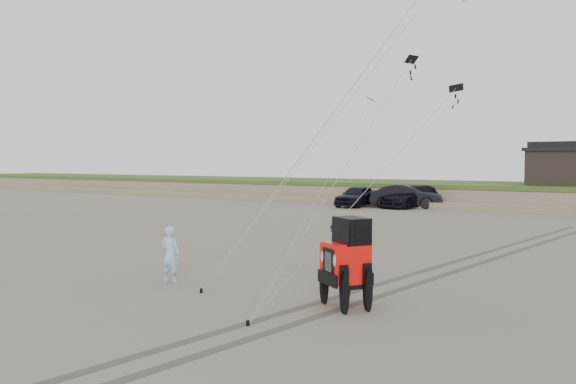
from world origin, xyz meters
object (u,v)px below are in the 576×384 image
Objects in this scene: jeep at (345,272)px; man at (170,254)px; cabin at (573,165)px; truck_b at (406,196)px; truck_a at (357,196)px; truck_c at (412,196)px.

jeep is 5.54m from man.
jeep is 2.83× the size of man.
man is (-5.53, -0.29, -0.04)m from jeep.
cabin is 12.86m from truck_b.
cabin is 1.18× the size of truck_b.
truck_b is at bearing -95.30° from man.
truck_a is 31.01m from jeep.
truck_c reaches higher than truck_a.
truck_b is at bearing -106.71° from truck_c.
truck_c is (3.96, 1.55, 0.04)m from truck_a.
cabin is at bearing -74.32° from truck_b.
truck_b is (3.64, 1.07, 0.06)m from truck_a.
man is (-6.09, -36.05, -2.42)m from cabin.
truck_b is at bearing -147.06° from cabin.
man is (8.17, -28.11, -0.01)m from truck_a.
truck_a is 2.97× the size of man.
truck_a is 29.27m from man.
truck_c is at bearing -148.13° from cabin.
truck_b reaches higher than man.
truck_b is 1.17× the size of jeep.
jeep is (13.70, -27.82, 0.04)m from truck_a.
truck_a is 3.79m from truck_b.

